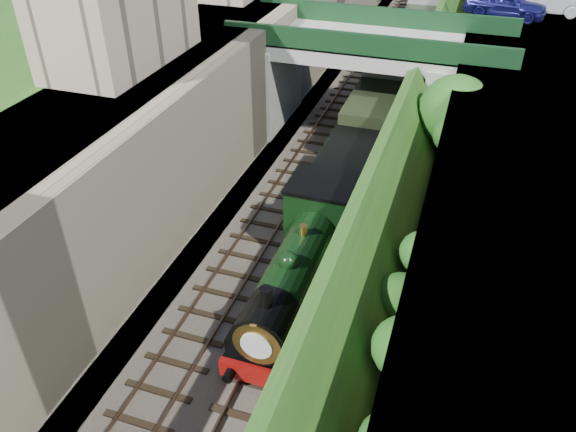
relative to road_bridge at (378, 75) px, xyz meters
The scene contains 16 objects.
trackbed 5.72m from the road_bridge, 103.28° to the right, with size 10.00×90.00×0.20m, color #473F38.
retaining_wall 7.61m from the road_bridge, 148.17° to the right, with size 1.00×90.00×7.00m, color #756B56.
street_plateau_left 10.73m from the road_bridge, 158.09° to the right, with size 6.00×90.00×7.00m, color #262628.
street_plateau_right 9.49m from the road_bridge, 25.06° to the right, with size 8.00×90.00×6.25m, color #262628.
embankment_slope 6.21m from the road_bridge, 47.91° to the right, with size 4.26×90.00×6.37m.
track_left 6.27m from the road_bridge, 126.35° to the right, with size 2.50×90.00×0.20m.
track_right 5.54m from the road_bridge, 86.34° to the right, with size 2.50×90.00×0.20m.
road_bridge is the anchor object (origin of this frame).
building_near 15.27m from the road_bridge, 136.24° to the right, with size 4.00×8.00×4.00m, color gray.
tree 7.46m from the road_bridge, 48.09° to the right, with size 3.60×3.80×6.60m.
car_blue 9.92m from the road_bridge, 46.19° to the left, with size 2.01×5.00×1.70m, color #121251.
car_silver 12.84m from the road_bridge, 43.37° to the left, with size 1.79×5.15×1.70m, color silver.
locomotive 16.04m from the road_bridge, 89.08° to the right, with size 3.10×10.22×3.83m.
tender 8.88m from the road_bridge, 88.28° to the right, with size 2.70×6.00×3.05m.
coach_front 4.56m from the road_bridge, 86.41° to the left, with size 2.90×18.00×3.70m.
coach_middle 22.97m from the road_bridge, 89.36° to the left, with size 2.90×18.00×3.70m.
Camera 1 is at (6.17, -8.34, 16.07)m, focal length 35.00 mm.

